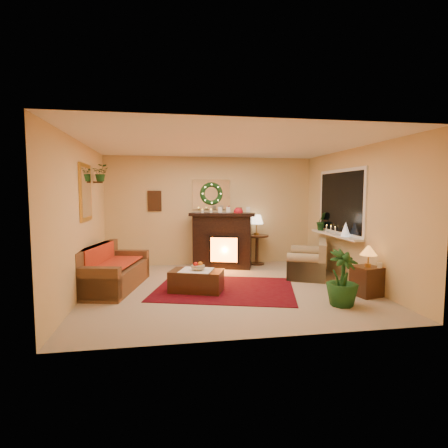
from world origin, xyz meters
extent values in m
plane|color=beige|center=(0.00, 0.00, 0.00)|extent=(5.00, 5.00, 0.00)
plane|color=white|center=(0.00, 0.00, 2.60)|extent=(5.00, 5.00, 0.00)
plane|color=#EFD88C|center=(0.00, 2.25, 1.30)|extent=(5.00, 5.00, 0.00)
plane|color=#EFD88C|center=(0.00, -2.25, 1.30)|extent=(5.00, 5.00, 0.00)
plane|color=#EFD88C|center=(-2.50, 0.00, 1.30)|extent=(4.50, 4.50, 0.00)
plane|color=#EFD88C|center=(2.50, 0.00, 1.30)|extent=(4.50, 4.50, 0.00)
cube|color=maroon|center=(-0.06, -0.07, 0.01)|extent=(2.88, 2.45, 0.01)
cube|color=#482E19|center=(-2.04, 0.34, 0.43)|extent=(1.18, 1.96, 0.79)
cube|color=red|center=(-2.07, 0.49, 0.46)|extent=(0.79, 1.29, 0.02)
cube|color=black|center=(0.20, 1.75, 0.55)|extent=(1.39, 0.80, 1.21)
sphere|color=red|center=(0.56, 1.72, 1.30)|extent=(0.22, 0.22, 0.22)
cylinder|color=silver|center=(-0.27, 1.75, 1.26)|extent=(0.06, 0.06, 0.19)
cylinder|color=#F2E0C0|center=(-0.07, 1.76, 1.26)|extent=(0.06, 0.06, 0.19)
cube|color=white|center=(0.00, 2.23, 1.70)|extent=(0.92, 0.02, 0.72)
torus|color=#194719|center=(0.00, 2.19, 1.72)|extent=(0.55, 0.11, 0.55)
cube|color=#381E11|center=(-1.35, 2.23, 1.55)|extent=(0.32, 0.03, 0.48)
cube|color=gold|center=(-2.48, 0.30, 1.75)|extent=(0.03, 0.84, 1.00)
imported|color=#194719|center=(-2.34, 1.05, 1.97)|extent=(0.33, 0.28, 0.36)
cube|color=gray|center=(1.84, 0.70, 0.42)|extent=(1.22, 1.48, 0.74)
cube|color=white|center=(2.48, 0.55, 1.55)|extent=(0.03, 1.86, 1.36)
cube|color=black|center=(2.47, 0.55, 1.55)|extent=(0.02, 1.70, 1.22)
cube|color=white|center=(2.38, 0.55, 0.87)|extent=(0.22, 1.86, 0.04)
cone|color=white|center=(2.37, 0.11, 1.04)|extent=(0.18, 0.18, 0.27)
imported|color=#1A371D|center=(2.40, 1.24, 1.08)|extent=(0.30, 0.24, 0.55)
cylinder|color=#4E2E17|center=(1.09, 1.98, 0.32)|extent=(0.73, 0.73, 0.72)
cone|color=#FFE2BA|center=(1.08, 2.01, 0.88)|extent=(0.33, 0.33, 0.50)
cube|color=black|center=(2.26, -0.84, 0.27)|extent=(0.48, 0.48, 0.50)
cone|color=#F5AC20|center=(2.26, -0.87, 0.74)|extent=(0.28, 0.28, 0.41)
cube|color=black|center=(-0.58, -0.15, 0.21)|extent=(1.02, 0.78, 0.38)
cylinder|color=beige|center=(-0.55, -0.16, 0.45)|extent=(0.24, 0.24, 0.06)
imported|color=#266322|center=(1.58, -1.27, 0.45)|extent=(1.89, 1.89, 2.59)
camera|label=1|loc=(-1.09, -6.18, 1.75)|focal=28.00mm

